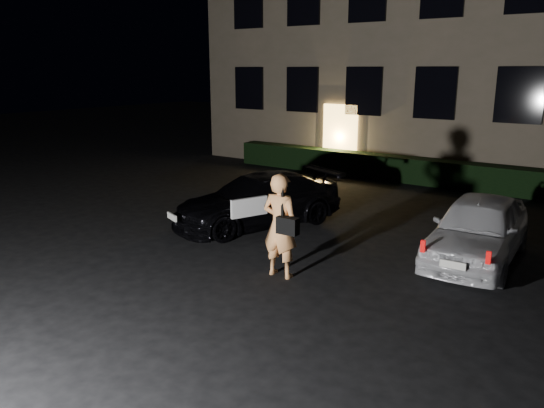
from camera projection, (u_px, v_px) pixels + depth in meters
The scene contains 6 objects.
ground at pixel (221, 283), 9.64m from camera, with size 80.00×80.00×0.00m, color black.
building at pixel (477, 8), 19.99m from camera, with size 20.00×8.11×12.00m.
hedge at pixel (425, 172), 17.82m from camera, with size 15.00×0.70×0.85m, color black.
sedan at pixel (258, 200), 13.06m from camera, with size 3.27×4.71×1.27m.
hatch at pixel (478, 229), 10.65m from camera, with size 1.75×3.96×1.32m.
man at pixel (280, 226), 9.73m from camera, with size 0.82×0.50×1.96m.
Camera 1 is at (5.97, -6.78, 3.78)m, focal length 35.00 mm.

